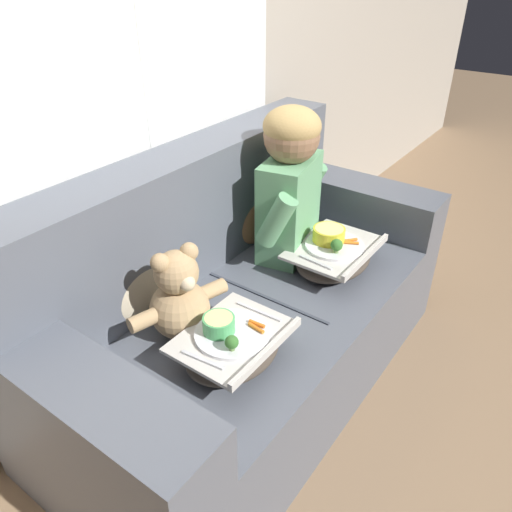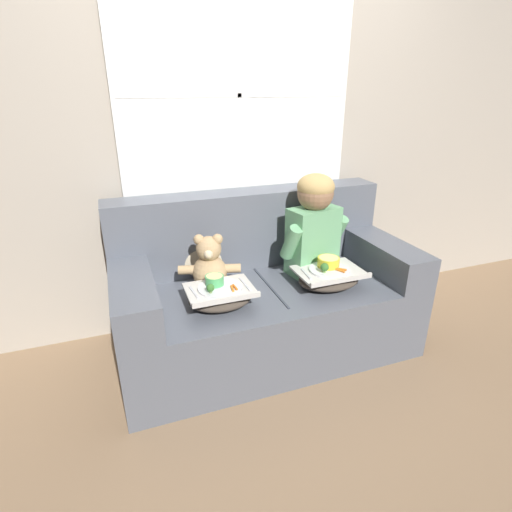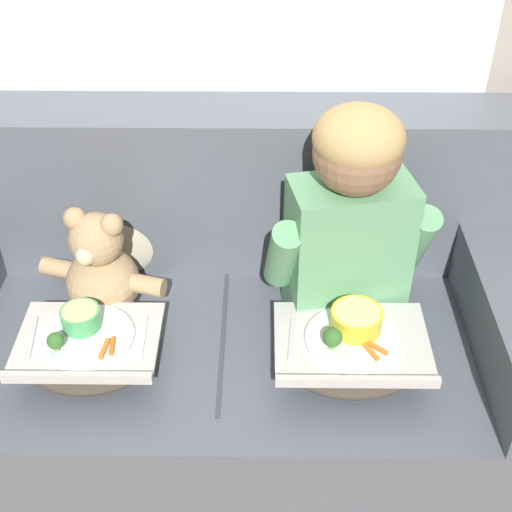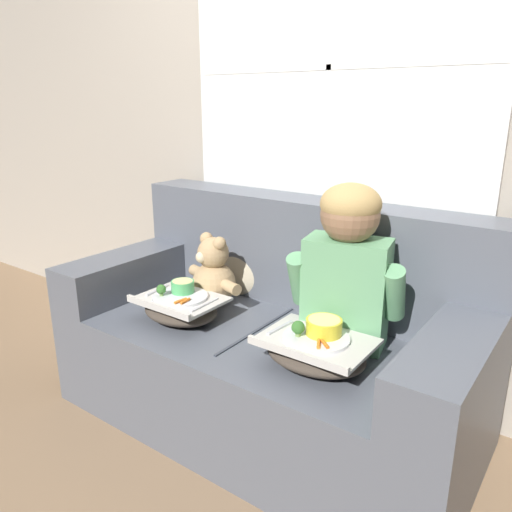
% 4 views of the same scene
% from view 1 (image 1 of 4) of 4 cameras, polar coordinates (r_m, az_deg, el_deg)
% --- Properties ---
extents(ground_plane, '(14.00, 14.00, 0.00)m').
position_cam_1_polar(ground_plane, '(2.21, -0.24, -13.79)').
color(ground_plane, '#8E7051').
extents(wall_back_with_window, '(8.00, 0.08, 2.60)m').
position_cam_1_polar(wall_back_with_window, '(1.92, -14.16, 23.02)').
color(wall_back_with_window, '#A89E8E').
rests_on(wall_back_with_window, ground_plane).
extents(couch, '(1.76, 0.87, 0.95)m').
position_cam_1_polar(couch, '(2.00, -1.76, -6.05)').
color(couch, '#565B66').
rests_on(couch, ground_plane).
extents(throw_pillow_behind_child, '(0.33, 0.16, 0.34)m').
position_cam_1_polar(throw_pillow_behind_child, '(2.19, -0.59, 5.63)').
color(throw_pillow_behind_child, '#B2754C').
rests_on(throw_pillow_behind_child, couch).
extents(throw_pillow_behind_teddy, '(0.33, 0.16, 0.34)m').
position_cam_1_polar(throw_pillow_behind_teddy, '(1.77, -13.43, -2.21)').
color(throw_pillow_behind_teddy, '#C1B293').
rests_on(throw_pillow_behind_teddy, couch).
extents(child_figure, '(0.47, 0.26, 0.63)m').
position_cam_1_polar(child_figure, '(2.01, 3.95, 8.95)').
color(child_figure, '#66A370').
rests_on(child_figure, couch).
extents(teddy_bear, '(0.36, 0.26, 0.33)m').
position_cam_1_polar(teddy_bear, '(1.65, -8.71, -4.98)').
color(teddy_bear, tan).
rests_on(teddy_bear, couch).
extents(lap_tray_child, '(0.39, 0.29, 0.17)m').
position_cam_1_polar(lap_tray_child, '(2.04, 8.84, 0.18)').
color(lap_tray_child, '#473D33').
rests_on(lap_tray_child, child_figure).
extents(lap_tray_teddy, '(0.36, 0.28, 0.16)m').
position_cam_1_polar(lap_tray_teddy, '(1.59, -2.72, -10.13)').
color(lap_tray_teddy, '#473D33').
rests_on(lap_tray_teddy, teddy_bear).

